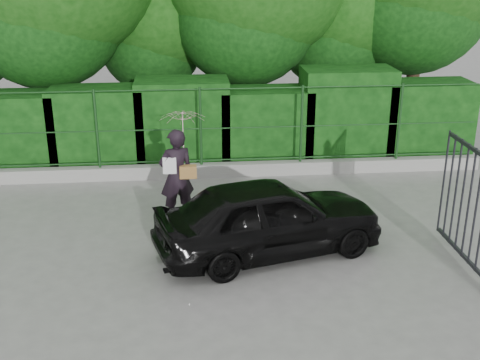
{
  "coord_description": "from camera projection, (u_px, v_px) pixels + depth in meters",
  "views": [
    {
      "loc": [
        0.09,
        -8.58,
        4.86
      ],
      "look_at": [
        1.0,
        1.3,
        1.1
      ],
      "focal_mm": 45.0,
      "sensor_mm": 36.0,
      "label": 1
    }
  ],
  "objects": [
    {
      "name": "hedge",
      "position": [
        182.0,
        123.0,
        14.47
      ],
      "size": [
        14.2,
        1.2,
        2.27
      ],
      "color": "black",
      "rests_on": "ground"
    },
    {
      "name": "ground",
      "position": [
        186.0,
        274.0,
        9.71
      ],
      "size": [
        80.0,
        80.0,
        0.0
      ],
      "primitive_type": "plane",
      "color": "gray"
    },
    {
      "name": "kerb",
      "position": [
        184.0,
        171.0,
        13.85
      ],
      "size": [
        14.0,
        0.25,
        0.3
      ],
      "primitive_type": "cube",
      "color": "#9E9E99",
      "rests_on": "ground"
    },
    {
      "name": "woman",
      "position": [
        180.0,
        154.0,
        11.22
      ],
      "size": [
        0.95,
        0.85,
        2.16
      ],
      "color": "black",
      "rests_on": "ground"
    },
    {
      "name": "fence",
      "position": [
        193.0,
        127.0,
        13.49
      ],
      "size": [
        14.13,
        0.06,
        1.8
      ],
      "color": "#173D18",
      "rests_on": "kerb"
    },
    {
      "name": "car",
      "position": [
        269.0,
        217.0,
        10.2
      ],
      "size": [
        4.16,
        2.53,
        1.32
      ],
      "primitive_type": "imported",
      "rotation": [
        0.0,
        0.0,
        1.84
      ],
      "color": "black",
      "rests_on": "ground"
    }
  ]
}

